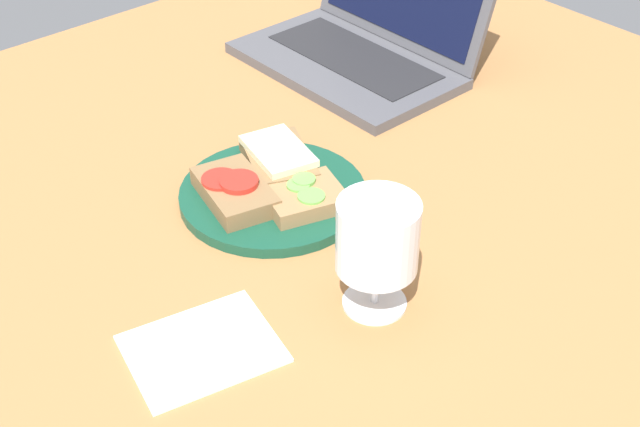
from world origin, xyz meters
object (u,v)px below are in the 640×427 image
object	(u,v)px
sandwich_with_cheese	(278,159)
napkin	(202,349)
sandwich_with_cucumber	(304,197)
wine_glass	(377,241)
laptop	(367,33)
plate	(273,195)
sandwich_with_tomato	(235,190)

from	to	relation	value
sandwich_with_cheese	napkin	size ratio (longest dim) A/B	0.94
sandwich_with_cucumber	wine_glass	bearing A→B (deg)	-16.06
laptop	napkin	world-z (taller)	laptop
sandwich_with_cheese	napkin	world-z (taller)	sandwich_with_cheese
plate	sandwich_with_cucumber	xyz separation A→B (cm)	(4.79, 1.04, 1.80)
sandwich_with_cucumber	wine_glass	world-z (taller)	wine_glass
plate	sandwich_with_tomato	bearing A→B (deg)	-108.45
plate	laptop	world-z (taller)	laptop
sandwich_with_cucumber	wine_glass	xyz separation A→B (cm)	(17.42, -5.01, 6.12)
sandwich_with_tomato	sandwich_with_cucumber	xyz separation A→B (cm)	(6.35, 5.72, -0.25)
wine_glass	laptop	bearing A→B (deg)	136.94
sandwich_with_cucumber	napkin	size ratio (longest dim) A/B	0.75
plate	sandwich_with_cucumber	size ratio (longest dim) A/B	2.10
plate	napkin	bearing A→B (deg)	-54.66
sandwich_with_cheese	plate	bearing A→B (deg)	-48.11
sandwich_with_cheese	wine_glass	distance (cm)	27.21
sandwich_with_cheese	wine_glass	bearing A→B (deg)	-16.67
sandwich_with_tomato	laptop	world-z (taller)	laptop
wine_glass	sandwich_with_cheese	bearing A→B (deg)	163.33
sandwich_with_cucumber	napkin	distance (cm)	25.49
sandwich_with_tomato	wine_glass	distance (cm)	24.49
sandwich_with_tomato	laptop	xyz separation A→B (cm)	(-17.94, 39.67, 2.08)
plate	wine_glass	size ratio (longest dim) A/B	1.76
sandwich_with_cheese	sandwich_with_tomato	bearing A→B (deg)	-78.35
plate	sandwich_with_cucumber	distance (cm)	5.22
sandwich_with_tomato	wine_glass	xyz separation A→B (cm)	(23.76, 0.71, 5.87)
sandwich_with_tomato	wine_glass	bearing A→B (deg)	1.71
laptop	sandwich_with_cheese	bearing A→B (deg)	-62.63
sandwich_with_tomato	napkin	bearing A→B (deg)	-45.23
plate	laptop	distance (cm)	40.27
sandwich_with_tomato	napkin	distance (cm)	24.45
sandwich_with_tomato	sandwich_with_cucumber	distance (cm)	8.55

